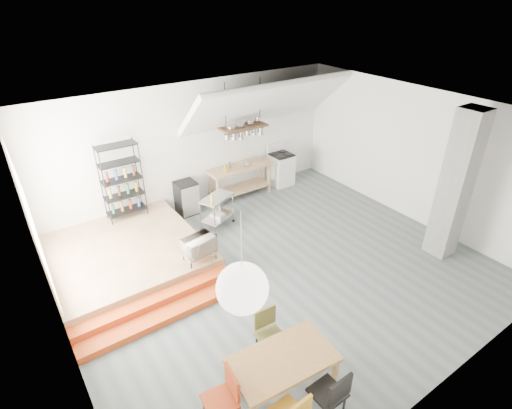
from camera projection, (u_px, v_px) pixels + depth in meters
floor at (279, 269)px, 8.25m from camera, size 8.00×8.00×0.00m
wall_back at (195, 146)px, 9.98m from camera, size 8.00×0.04×3.20m
wall_left at (51, 281)px, 5.48m from camera, size 0.04×7.00×3.20m
wall_right at (414, 155)px, 9.47m from camera, size 0.04×7.00×3.20m
ceiling at (284, 118)px, 6.69m from camera, size 8.00×7.00×0.02m
slope_ceiling at (268, 103)px, 9.99m from camera, size 4.40×1.44×1.32m
window_pane at (31, 222)px, 6.47m from camera, size 0.02×2.50×2.20m
platform at (126, 255)px, 8.34m from camera, size 3.00×3.00×0.40m
step_lower at (164, 316)px, 7.01m from camera, size 3.00×0.35×0.13m
step_upper at (156, 302)px, 7.23m from camera, size 3.00×0.35×0.27m
concrete_column at (456, 186)px, 8.04m from camera, size 0.50×0.50×3.20m
kitchen_counter at (240, 176)px, 10.76m from camera, size 1.80×0.60×0.91m
stove at (281, 169)px, 11.53m from camera, size 0.60×0.60×1.18m
pot_rack at (245, 130)px, 9.95m from camera, size 1.20×0.50×1.43m
wire_shelving at (122, 180)px, 8.90m from camera, size 0.88×0.38×1.80m
microwave_shelf at (199, 253)px, 7.83m from camera, size 0.60×0.40×0.16m
paper_lantern at (242, 288)px, 4.46m from camera, size 0.60×0.60×0.60m
dining_table at (283, 362)px, 5.49m from camera, size 1.53×0.95×0.70m
chair_black at (332, 393)px, 5.16m from camera, size 0.43×0.43×0.91m
chair_olive at (268, 330)px, 6.12m from camera, size 0.42×0.42×0.88m
chair_red at (225, 395)px, 5.14m from camera, size 0.46×0.46×0.90m
rolling_cart at (217, 208)px, 9.43m from camera, size 0.93×0.75×0.81m
mini_fridge at (187, 198)px, 10.10m from camera, size 0.50×0.50×0.85m
microwave at (199, 245)px, 7.74m from camera, size 0.65×0.48×0.33m
bowl at (244, 165)px, 10.62m from camera, size 0.26×0.26×0.06m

